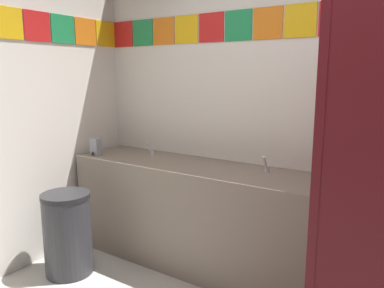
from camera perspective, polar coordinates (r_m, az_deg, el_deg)
name	(u,v)px	position (r m, az deg, el deg)	size (l,w,h in m)	color
wall_back	(298,112)	(3.11, 15.54, 4.65)	(3.85, 0.09, 2.69)	silver
vanity_counter	(197,215)	(3.32, 0.75, -10.54)	(2.31, 0.60, 0.89)	gray
faucet_left	(151,150)	(3.58, -6.22, -0.86)	(0.04, 0.10, 0.14)	silver
faucet_right	(266,166)	(2.99, 11.06, -3.26)	(0.04, 0.10, 0.14)	silver
soap_dispenser	(96,147)	(3.69, -14.19, -0.38)	(0.09, 0.09, 0.16)	gray
stall_divider	(378,203)	(1.99, 26.10, -7.97)	(0.92, 1.49, 2.09)	maroon
trash_bin	(68,233)	(3.39, -18.11, -12.61)	(0.39, 0.39, 0.69)	#333338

